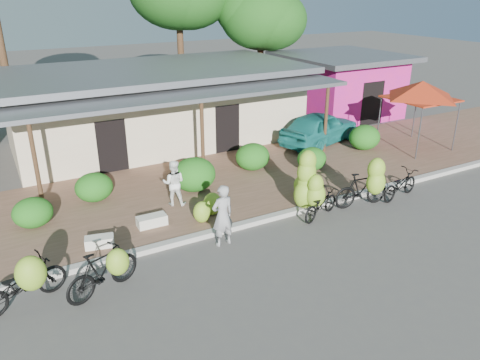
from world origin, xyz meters
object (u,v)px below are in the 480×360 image
at_px(bystander, 174,183).
at_px(teal_van, 320,128).
at_px(bike_center, 313,191).
at_px(sack_far, 100,242).
at_px(bike_far_right, 400,185).
at_px(bike_right, 365,186).
at_px(tree_near_right, 257,14).
at_px(bike_left, 104,270).
at_px(red_canopy, 422,90).
at_px(vendor, 223,215).
at_px(bike_far_left, 23,283).
at_px(sack_near, 152,221).

bearing_deg(bystander, teal_van, -131.17).
relative_size(bike_center, teal_van, 0.48).
height_order(bike_center, sack_far, bike_center).
bearing_deg(bike_far_right, teal_van, -22.57).
height_order(bike_right, bystander, bike_right).
height_order(tree_near_right, bike_left, tree_near_right).
height_order(bike_left, bystander, bystander).
relative_size(red_canopy, vendor, 1.99).
distance_m(vendor, bystander, 2.81).
relative_size(tree_near_right, bike_right, 3.48).
bearing_deg(teal_van, tree_near_right, -27.37).
relative_size(red_canopy, bike_far_left, 1.66).
distance_m(tree_near_right, sack_near, 16.15).
distance_m(bike_far_left, bike_far_right, 11.58).
distance_m(bike_far_left, vendor, 5.04).
bearing_deg(teal_van, bike_far_right, 151.37).
relative_size(bike_right, vendor, 1.13).
distance_m(bike_right, vendor, 4.97).
relative_size(bike_far_right, sack_near, 2.23).
bearing_deg(bike_far_right, bike_center, 70.99).
relative_size(bike_right, sack_far, 2.65).
bearing_deg(bike_far_left, bike_center, -104.05).
relative_size(red_canopy, bystander, 2.36).
bearing_deg(bike_center, bike_right, -123.91).
bearing_deg(bike_far_left, sack_near, -78.22).
distance_m(bike_far_left, bike_left, 1.70).
bearing_deg(bike_right, bike_left, 101.25).
bearing_deg(bystander, sack_near, 71.81).
xyz_separation_m(tree_near_right, bike_right, (-3.93, -13.34, -4.41)).
distance_m(bike_left, teal_van, 12.67).
bearing_deg(teal_van, vendor, 108.27).
height_order(bike_left, teal_van, teal_van).
bearing_deg(sack_near, bike_left, -128.39).
xyz_separation_m(bike_center, teal_van, (4.39, 5.29, 0.05)).
bearing_deg(bike_far_left, bystander, -74.95).
height_order(bike_left, sack_far, bike_left).
height_order(tree_near_right, bystander, tree_near_right).
relative_size(sack_far, teal_van, 0.18).
bearing_deg(sack_far, bike_center, -9.15).
bearing_deg(vendor, bike_right, 172.96).
height_order(red_canopy, vendor, red_canopy).
xyz_separation_m(tree_near_right, bike_left, (-12.26, -13.89, -4.54)).
relative_size(tree_near_right, sack_far, 9.20).
bearing_deg(bike_left, bike_right, -107.11).
height_order(bike_left, bike_center, bike_center).
height_order(bike_center, vendor, bike_center).
bearing_deg(red_canopy, bike_far_left, -167.58).
height_order(sack_far, bystander, bystander).
distance_m(red_canopy, bike_far_left, 16.42).
height_order(bike_far_left, bike_left, bike_far_left).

